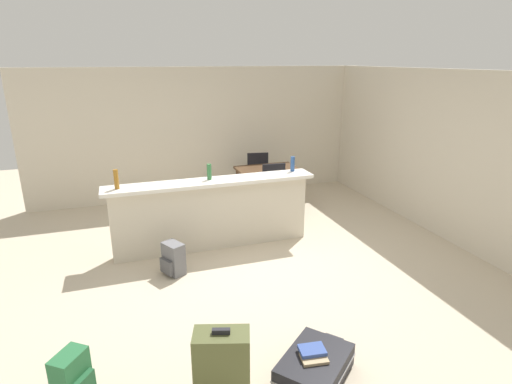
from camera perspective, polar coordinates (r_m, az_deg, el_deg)
ground_plane at (r=5.79m, az=-0.49°, el=-9.46°), size 13.00×13.00×0.05m
wall_back at (r=8.21m, az=-7.20°, el=8.07°), size 6.60×0.10×2.50m
wall_right at (r=7.09m, az=22.88°, el=5.25°), size 0.10×6.00×2.50m
partition_half_wall at (r=5.96m, az=-5.97°, el=-3.32°), size 2.80×0.20×0.97m
bar_countertop at (r=5.80m, az=-6.13°, el=1.38°), size 2.96×0.40×0.05m
bottle_amber at (r=5.64m, az=-18.73°, el=1.67°), size 0.06×0.06×0.26m
bottle_green at (r=5.81m, az=-6.48°, el=2.79°), size 0.06×0.06×0.22m
bottle_blue at (r=6.23m, az=5.07°, el=3.89°), size 0.06×0.06×0.22m
dining_table at (r=7.50m, az=1.72°, el=2.52°), size 1.10×0.80×0.74m
dining_chair_near_partition at (r=7.07m, az=2.66°, el=0.46°), size 0.44×0.44×0.93m
dining_chair_far_side at (r=8.07m, az=0.13°, el=2.69°), size 0.46×0.46×0.93m
suitcase_flat_black at (r=3.89m, az=8.12°, el=-22.80°), size 0.85×0.82×0.22m
backpack_green at (r=3.92m, az=-24.03°, el=-22.33°), size 0.33×0.34×0.42m
suitcase_upright_olive at (r=3.54m, az=-4.70°, el=-22.77°), size 0.49×0.36×0.67m
backpack_grey at (r=5.43m, az=-11.36°, el=-9.08°), size 0.32×0.33×0.42m
book_stack at (r=3.79m, az=7.86°, el=-21.23°), size 0.25×0.25×0.06m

